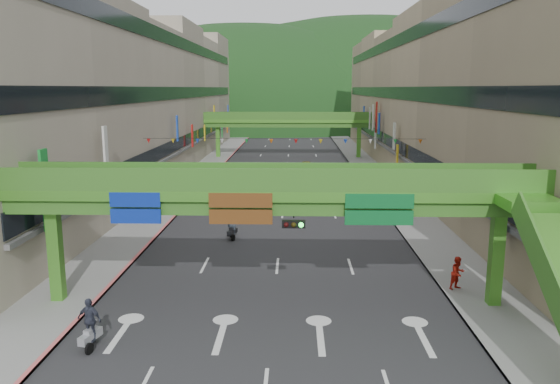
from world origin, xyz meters
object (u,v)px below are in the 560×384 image
(scooter_rider_mid, at_px, (312,189))
(car_silver, at_px, (229,185))
(scooter_rider_near, at_px, (232,225))
(pedestrian_red, at_px, (458,276))
(overpass_near, at_px, (292,207))
(car_yellow, at_px, (307,167))

(scooter_rider_mid, distance_m, car_silver, 9.50)
(scooter_rider_near, height_order, pedestrian_red, scooter_rider_near)
(overpass_near, relative_size, car_silver, 6.89)
(overpass_near, distance_m, pedestrian_red, 10.20)
(scooter_rider_mid, bearing_deg, pedestrian_red, -74.08)
(scooter_rider_near, relative_size, car_yellow, 0.54)
(car_yellow, height_order, pedestrian_red, pedestrian_red)
(scooter_rider_near, distance_m, car_yellow, 32.58)
(scooter_rider_mid, distance_m, pedestrian_red, 25.62)
(car_yellow, xyz_separation_m, pedestrian_red, (7.14, -42.00, 0.19))
(scooter_rider_mid, relative_size, car_silver, 0.47)
(scooter_rider_mid, xyz_separation_m, car_yellow, (-0.11, 17.36, -0.27))
(scooter_rider_mid, bearing_deg, scooter_rider_near, -113.07)
(pedestrian_red, bearing_deg, scooter_rider_near, 113.44)
(scooter_rider_mid, bearing_deg, overpass_near, -93.86)
(car_silver, xyz_separation_m, car_yellow, (8.58, 13.54, 0.04))
(scooter_rider_mid, bearing_deg, car_silver, 156.28)
(scooter_rider_near, distance_m, scooter_rider_mid, 15.91)
(car_silver, height_order, car_yellow, car_yellow)
(overpass_near, bearing_deg, scooter_rider_mid, 86.14)
(pedestrian_red, bearing_deg, car_yellow, 70.10)
(scooter_rider_near, distance_m, pedestrian_red, 16.61)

